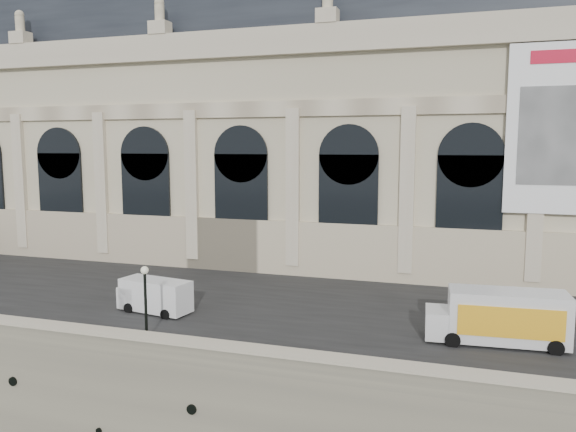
% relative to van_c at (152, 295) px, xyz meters
% --- Properties ---
extents(quay, '(160.00, 70.00, 6.00)m').
position_rel_van_c_xyz_m(quay, '(5.24, 26.87, -4.21)').
color(quay, gray).
rests_on(quay, ground).
extents(street, '(160.00, 24.00, 0.06)m').
position_rel_van_c_xyz_m(street, '(5.24, 5.87, -1.18)').
color(street, '#2D2D2D').
rests_on(street, quay).
extents(parapet, '(160.00, 1.40, 1.21)m').
position_rel_van_c_xyz_m(parapet, '(5.24, -7.53, -0.60)').
color(parapet, gray).
rests_on(parapet, quay).
extents(museum, '(69.00, 18.70, 29.10)m').
position_rel_van_c_xyz_m(museum, '(-0.73, 22.73, 12.51)').
color(museum, beige).
rests_on(museum, quay).
extents(van_c, '(5.60, 2.89, 2.38)m').
position_rel_van_c_xyz_m(van_c, '(0.00, 0.00, 0.00)').
color(van_c, white).
rests_on(van_c, quay).
extents(box_truck, '(8.22, 3.36, 3.24)m').
position_rel_van_c_xyz_m(box_truck, '(23.10, 0.56, 0.42)').
color(box_truck, silver).
rests_on(box_truck, quay).
extents(lamp_right, '(0.47, 0.47, 4.61)m').
position_rel_van_c_xyz_m(lamp_right, '(2.83, -5.35, 1.08)').
color(lamp_right, black).
rests_on(lamp_right, quay).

